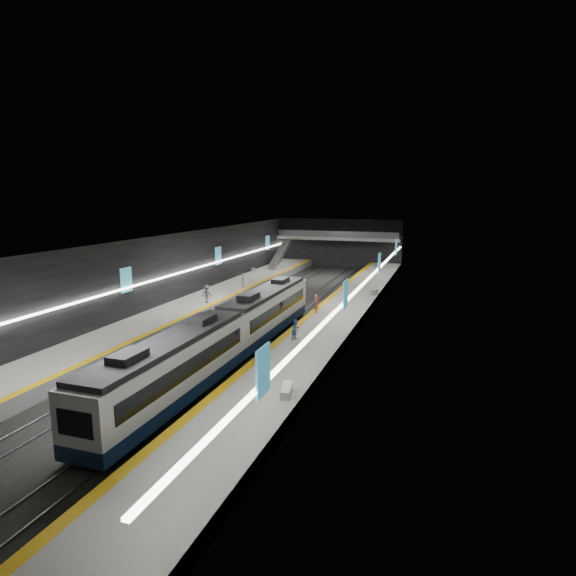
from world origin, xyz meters
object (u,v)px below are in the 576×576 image
(bench_right_far, at_px, (374,293))
(passenger_right_b, at_px, (296,330))
(bench_left_far, at_px, (253,270))
(bench_right_near, at_px, (287,390))
(escalator, at_px, (280,254))
(passenger_left_b, at_px, (207,294))
(train, at_px, (228,333))
(passenger_right_a, at_px, (317,304))
(passenger_left_a, at_px, (243,280))

(bench_right_far, distance_m, passenger_right_b, 19.22)
(bench_left_far, relative_size, bench_right_near, 1.07)
(bench_left_far, bearing_deg, bench_right_near, -86.44)
(escalator, xyz_separation_m, bench_right_far, (17.00, -16.45, -1.70))
(escalator, xyz_separation_m, passenger_left_b, (1.37, -26.20, -0.98))
(train, xyz_separation_m, bench_left_far, (-12.00, 33.19, -0.95))
(bench_left_far, distance_m, passenger_right_a, 25.63)
(escalator, bearing_deg, bench_left_far, -108.48)
(bench_right_near, distance_m, passenger_left_a, 31.85)
(bench_left_far, bearing_deg, bench_right_far, -50.53)
(bench_left_far, height_order, bench_right_far, bench_left_far)
(passenger_left_a, bearing_deg, passenger_left_b, -2.55)
(bench_left_far, relative_size, passenger_right_a, 1.16)
(train, height_order, escalator, escalator)
(escalator, distance_m, bench_left_far, 6.52)
(bench_left_far, relative_size, passenger_left_b, 1.09)
(train, height_order, bench_left_far, train)
(passenger_right_a, distance_m, passenger_right_b, 8.80)
(train, xyz_separation_m, bench_right_far, (7.00, 22.72, -1.00))
(bench_right_far, height_order, passenger_left_b, passenger_left_b)
(passenger_left_a, bearing_deg, passenger_right_a, 49.48)
(bench_right_near, height_order, passenger_left_a, passenger_left_a)
(bench_right_near, relative_size, passenger_right_a, 1.08)
(bench_left_far, distance_m, passenger_right_b, 33.46)
(train, height_order, bench_right_far, train)
(train, bearing_deg, bench_right_near, -43.38)
(bench_right_near, relative_size, passenger_left_a, 1.12)
(passenger_right_b, bearing_deg, bench_right_far, 13.82)
(passenger_right_b, bearing_deg, escalator, 44.50)
(bench_right_far, bearing_deg, escalator, 137.81)
(bench_right_near, distance_m, passenger_right_b, 10.33)
(train, relative_size, passenger_left_a, 17.97)
(bench_left_far, xyz_separation_m, passenger_right_b, (15.92, -29.43, 0.55))
(passenger_left_a, distance_m, passenger_left_b, 8.84)
(train, relative_size, passenger_right_b, 18.83)
(bench_left_far, distance_m, bench_right_far, 21.69)
(train, height_order, bench_right_near, train)
(passenger_left_a, bearing_deg, passenger_right_b, 32.55)
(bench_left_far, relative_size, passenger_right_b, 1.26)
(bench_right_near, bearing_deg, passenger_right_b, 91.91)
(bench_right_near, xyz_separation_m, passenger_left_b, (-15.20, 19.18, 0.69))
(passenger_right_b, bearing_deg, bench_right_near, -142.08)
(bench_right_near, distance_m, passenger_right_a, 19.05)
(passenger_left_a, xyz_separation_m, passenger_left_b, (-0.07, -8.84, 0.09))
(train, bearing_deg, passenger_right_b, 43.77)
(bench_left_far, xyz_separation_m, bench_right_far, (19.00, -10.47, -0.05))
(bench_right_near, height_order, passenger_right_a, passenger_right_a)
(bench_right_near, relative_size, passenger_left_b, 1.02)
(bench_left_far, distance_m, passenger_left_a, 11.89)
(train, relative_size, bench_right_far, 18.66)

